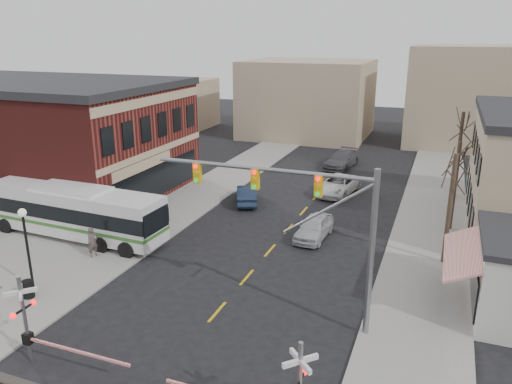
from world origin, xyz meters
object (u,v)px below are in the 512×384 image
car_c (338,185)px  traffic_signal_mast (309,211)px  rr_crossing_west (33,322)px  car_a (314,227)px  pedestrian_far (112,237)px  pedestrian_near (93,242)px  street_lamp (25,232)px  transit_bus (74,211)px  car_d (341,160)px  trash_bin (28,289)px  car_b (247,194)px

car_c → traffic_signal_mast: bearing=-72.3°
rr_crossing_west → car_a: bearing=66.8°
car_a → pedestrian_far: bearing=-146.9°
rr_crossing_west → pedestrian_near: bearing=115.7°
rr_crossing_west → pedestrian_near: rr_crossing_west is taller
street_lamp → car_c: bearing=62.6°
pedestrian_near → pedestrian_far: 1.40m
rr_crossing_west → street_lamp: size_ratio=1.22×
transit_bus → car_d: transit_bus is taller
pedestrian_far → car_c: bearing=27.6°
car_a → pedestrian_near: size_ratio=2.38×
trash_bin → car_d: 34.22m
traffic_signal_mast → car_a: traffic_signal_mast is taller
transit_bus → pedestrian_near: (3.30, -2.30, -0.86)m
street_lamp → car_c: size_ratio=0.81×
traffic_signal_mast → car_b: traffic_signal_mast is taller
traffic_signal_mast → car_c: traffic_signal_mast is taller
car_a → car_d: size_ratio=0.79×
car_d → car_b: bearing=-101.3°
car_a → car_c: size_ratio=0.80×
trash_bin → car_c: (11.34, 23.84, 0.20)m
transit_bus → car_d: bearing=62.3°
car_b → car_a: bearing=120.7°
car_b → pedestrian_far: 12.74m
car_a → car_c: 10.42m
car_d → car_a: bearing=-75.8°
car_b → car_d: 14.98m
street_lamp → pedestrian_far: street_lamp is taller
car_a → pedestrian_far: size_ratio=2.72×
trash_bin → car_b: 19.27m
transit_bus → car_d: 28.35m
transit_bus → rr_crossing_west: size_ratio=2.40×
trash_bin → pedestrian_far: bearing=87.2°
traffic_signal_mast → rr_crossing_west: size_ratio=1.90×
rr_crossing_west → car_c: 28.71m
trash_bin → car_a: size_ratio=0.21×
transit_bus → trash_bin: bearing=-66.4°
rr_crossing_west → car_d: size_ratio=0.97×
traffic_signal_mast → pedestrian_near: (-14.30, 2.31, -4.70)m
traffic_signal_mast → trash_bin: 15.46m
car_c → car_b: bearing=-131.5°
car_a → pedestrian_far: 13.40m
car_c → pedestrian_far: pedestrian_far is taller
car_c → transit_bus: bearing=-122.7°
transit_bus → car_b: (8.24, 10.93, -1.18)m
transit_bus → car_b: 13.74m
rr_crossing_west → street_lamp: bearing=135.8°
car_d → pedestrian_far: bearing=-102.1°
street_lamp → pedestrian_far: size_ratio=2.76×
transit_bus → car_a: size_ratio=2.97×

